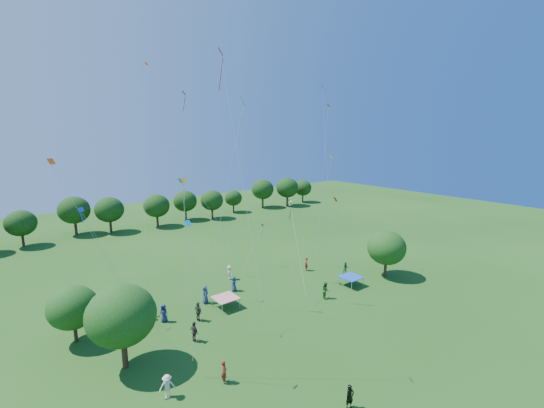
{
  "coord_description": "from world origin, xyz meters",
  "views": [
    {
      "loc": [
        -19.54,
        -10.91,
        17.22
      ],
      "look_at": [
        0.0,
        14.0,
        11.0
      ],
      "focal_mm": 24.0,
      "sensor_mm": 36.0,
      "label": 1
    }
  ],
  "objects": [
    {
      "name": "crowd_person_5",
      "position": [
        -9.6,
        21.12,
        0.95
      ],
      "size": [
        1.88,
        1.29,
        1.9
      ],
      "primitive_type": "imported",
      "rotation": [
        0.0,
        0.0,
        0.41
      ],
      "color": "#AB66AF",
      "rests_on": "ground"
    },
    {
      "name": "small_kite_12",
      "position": [
        -5.06,
        20.66,
        15.29
      ],
      "size": [
        0.68,
        1.0,
        19.57
      ],
      "color": "#1239BB"
    },
    {
      "name": "small_kite_10",
      "position": [
        13.27,
        20.11,
        10.36
      ],
      "size": [
        1.03,
        1.95,
        13.18
      ],
      "color": "#C4C811"
    },
    {
      "name": "tent_blue",
      "position": [
        11.64,
        14.28,
        1.04
      ],
      "size": [
        2.2,
        2.2,
        1.1
      ],
      "color": "blue",
      "rests_on": "ground"
    },
    {
      "name": "small_kite_11",
      "position": [
        -7.11,
        16.43,
        10.25
      ],
      "size": [
        1.34,
        0.77,
        12.29
      ],
      "color": "#18883A"
    },
    {
      "name": "crowd_person_13",
      "position": [
        -10.84,
        19.48,
        0.88
      ],
      "size": [
        0.76,
        0.61,
        1.77
      ],
      "primitive_type": "imported",
      "rotation": [
        0.0,
        0.0,
        0.33
      ],
      "color": "maroon",
      "rests_on": "ground"
    },
    {
      "name": "crowd_person_9",
      "position": [
        1.72,
        24.36,
        0.87
      ],
      "size": [
        0.62,
        1.18,
        1.74
      ],
      "primitive_type": "imported",
      "rotation": [
        0.0,
        0.0,
        1.47
      ],
      "color": "#B3A78F",
      "rests_on": "ground"
    },
    {
      "name": "crowd_person_2",
      "position": [
        7.02,
        13.8,
        0.89
      ],
      "size": [
        0.82,
        1.0,
        1.78
      ],
      "primitive_type": "imported",
      "rotation": [
        0.0,
        0.0,
        1.1
      ],
      "color": "#204B22",
      "rests_on": "ground"
    },
    {
      "name": "crowd_person_4",
      "position": [
        -7.56,
        14.88,
        0.9
      ],
      "size": [
        0.61,
        1.1,
        1.8
      ],
      "primitive_type": "imported",
      "rotation": [
        0.0,
        0.0,
        1.69
      ],
      "color": "#3C3230",
      "rests_on": "ground"
    },
    {
      "name": "near_tree_west",
      "position": [
        -13.16,
        14.95,
        4.19
      ],
      "size": [
        4.98,
        4.98,
        6.44
      ],
      "color": "#422B19",
      "rests_on": "ground"
    },
    {
      "name": "small_kite_13",
      "position": [
        6.99,
        25.32,
        4.89
      ],
      "size": [
        4.2,
        1.93,
        4.48
      ],
      "color": "#611894"
    },
    {
      "name": "small_kite_0",
      "position": [
        13.1,
        18.07,
        8.23
      ],
      "size": [
        0.5,
        1.83,
        8.3
      ],
      "color": "red"
    },
    {
      "name": "pirate_kite",
      "position": [
        6.74,
        19.13,
        9.31
      ],
      "size": [
        3.47,
        6.4,
        8.63
      ],
      "color": "black"
    },
    {
      "name": "small_kite_3",
      "position": [
        -7.0,
        9.26,
        15.6
      ],
      "size": [
        3.7,
        2.31,
        18.14
      ],
      "color": "green"
    },
    {
      "name": "crowd_person_12",
      "position": [
        -8.31,
        19.61,
        0.85
      ],
      "size": [
        0.86,
        0.95,
        1.71
      ],
      "primitive_type": "imported",
      "rotation": [
        0.0,
        0.0,
        5.34
      ],
      "color": "navy",
      "rests_on": "ground"
    },
    {
      "name": "tent_red_stripe",
      "position": [
        -2.35,
        18.51,
        1.04
      ],
      "size": [
        2.2,
        2.2,
        1.1
      ],
      "color": "red",
      "rests_on": "ground"
    },
    {
      "name": "small_kite_9",
      "position": [
        -6.5,
        26.74,
        15.82
      ],
      "size": [
        4.43,
        7.09,
        23.28
      ],
      "color": "#FF4C0D"
    },
    {
      "name": "ground",
      "position": [
        0.0,
        0.0,
        0.0
      ],
      "size": [
        160.0,
        160.0,
        0.0
      ],
      "primitive_type": "plane",
      "color": "#255419"
    },
    {
      "name": "crowd_person_10",
      "position": [
        -5.72,
        17.79,
        0.93
      ],
      "size": [
        0.66,
        1.15,
        1.86
      ],
      "primitive_type": "imported",
      "rotation": [
        0.0,
        0.0,
        1.72
      ],
      "color": "#3A362F",
      "rests_on": "ground"
    },
    {
      "name": "small_kite_2",
      "position": [
        -4.62,
        22.25,
        10.51
      ],
      "size": [
        1.41,
        1.44,
        11.54
      ],
      "color": "orange"
    },
    {
      "name": "small_kite_8",
      "position": [
        13.31,
        20.53,
        14.72
      ],
      "size": [
        0.65,
        1.37,
        19.31
      ],
      "color": "#F34A0E"
    },
    {
      "name": "small_kite_1",
      "position": [
        -14.26,
        23.98,
        12.05
      ],
      "size": [
        5.39,
        1.67,
        13.83
      ],
      "color": "#FF560D"
    },
    {
      "name": "crowd_person_0",
      "position": [
        -3.51,
        20.62,
        0.93
      ],
      "size": [
        0.73,
        1.02,
        1.87
      ],
      "primitive_type": "imported",
      "rotation": [
        0.0,
        0.0,
        1.3
      ],
      "color": "navy",
      "rests_on": "ground"
    },
    {
      "name": "near_tree_east",
      "position": [
        17.12,
        13.48,
        3.64
      ],
      "size": [
        4.57,
        4.57,
        5.7
      ],
      "color": "#422B19",
      "rests_on": "ground"
    },
    {
      "name": "treeline",
      "position": [
        -1.73,
        55.43,
        4.09
      ],
      "size": [
        88.01,
        8.77,
        6.77
      ],
      "color": "#422B19",
      "rests_on": "ground"
    },
    {
      "name": "crowd_person_1",
      "position": [
        -8.22,
        8.93,
        0.85
      ],
      "size": [
        0.6,
        0.73,
        1.69
      ],
      "primitive_type": "imported",
      "rotation": [
        0.0,
        0.0,
        1.23
      ],
      "color": "maroon",
      "rests_on": "ground"
    },
    {
      "name": "small_kite_7",
      "position": [
        -9.77,
        10.39,
        9.06
      ],
      "size": [
        0.47,
        0.73,
        10.38
      ],
      "color": "#0C8AB8"
    },
    {
      "name": "crowd_person_7",
      "position": [
        10.83,
        20.79,
        0.85
      ],
      "size": [
        0.7,
        0.76,
        1.71
      ],
      "primitive_type": "imported",
      "rotation": [
        0.0,
        0.0,
        4.11
      ],
      "color": "maroon",
      "rests_on": "ground"
    },
    {
      "name": "man_in_black",
      "position": [
        -3.19,
        1.94,
        0.8
      ],
      "size": [
        0.67,
        0.5,
        1.6
      ],
      "primitive_type": "imported",
      "rotation": [
        0.0,
        0.0,
        -0.21
      ],
      "color": "black",
      "rests_on": "ground"
    },
    {
      "name": "small_kite_6",
      "position": [
        -1.1,
        28.23,
        12.06
      ],
      "size": [
        6.59,
        5.98,
        14.6
      ],
      "color": "silver"
    },
    {
      "name": "near_tree_north",
      "position": [
        -15.39,
        20.97,
        3.11
      ],
      "size": [
        3.96,
        3.96,
        4.9
      ],
      "color": "#422B19",
      "rests_on": "ground"
    },
    {
      "name": "crowd_person_11",
      "position": [
        -11.77,
        24.0,
        0.81
      ],
      "size": [
        1.6,
        1.08,
        1.61
      ],
      "primitive_type": "imported",
      "rotation": [
        0.0,
        0.0,
        0.4
      ],
      "color": "#AA639A",
      "rests_on": "ground"
    },
    {
      "name": "small_kite_5",
      "position": [
        8.3,
        15.47,
        14.89
      ],
      "size": [
        1.8,
        1.08,
        20.6
      ],
      "color": "#A51BA0"
    },
    {
      "name": "crowd_person_8",
      "position": [
        13.95,
        16.98,
        0.76
      ],
      "size": [
        0.84,
        0.78,
        1.52
      ],
      "primitive_type": "imported",
      "rotation": [
        0.0,
        0.0,
        5.62
      ],
      "color": "#285D3D",
      "rests_on": "ground"
    },
    {
      "name": "red_high_kite",
      "position": [
        -1.57,
        18.53,
        20.26
      ],
      "size": [
        1.21,
        8.21,
        23.56
      ],
      "color": "red"
    },
    {
      "name": "small_kite_4",
      "position": [
        -13.28,
        19.69,
        8.81
      ],
      "size": [
        4.64,
        4.39,
        10.48
      ],
      "color": "#162FDC"
    },
    {
      "name": "crowd_person_6",
      "position": [
        0.38,
        21.29,
        0.85
      ],
      "size": [
        0.95,
        0.83,
        1.7
      ],
      "primitive_type": "imported",
      "rotation": [
        0.0,
        0.0,
        3.7
      ],
      "color": "navy",
      "rests_on": "ground"
    },
    {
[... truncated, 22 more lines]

